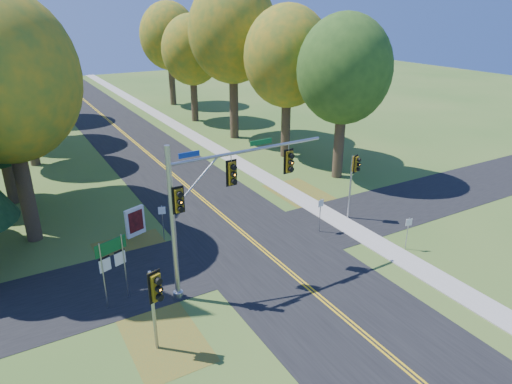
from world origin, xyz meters
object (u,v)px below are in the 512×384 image
traffic_mast (214,195)px  route_sign_cluster (112,258)px  east_signal_pole (354,171)px  info_kiosk (135,222)px

traffic_mast → route_sign_cluster: 5.42m
traffic_mast → east_signal_pole: 11.38m
traffic_mast → info_kiosk: (-1.95, 7.36, -3.98)m
traffic_mast → route_sign_cluster: size_ratio=2.48×
east_signal_pole → info_kiosk: (-12.92, 4.76, -2.42)m
east_signal_pole → info_kiosk: size_ratio=2.40×
traffic_mast → east_signal_pole: size_ratio=1.91×
east_signal_pole → route_sign_cluster: bearing=162.6°
traffic_mast → info_kiosk: traffic_mast is taller
route_sign_cluster → info_kiosk: size_ratio=1.85×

